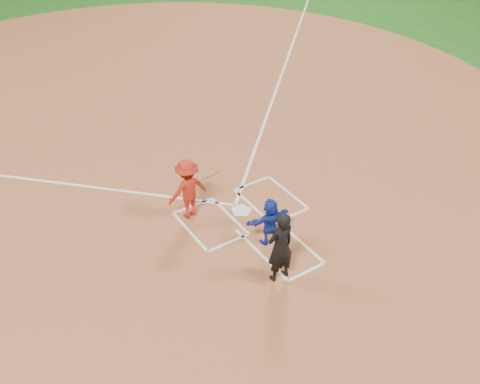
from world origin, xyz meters
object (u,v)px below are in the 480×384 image
batter_at_plate (188,189)px  catcher (270,221)px  umpire (280,247)px  home_plate (241,211)px

batter_at_plate → catcher: bearing=-60.3°
batter_at_plate → umpire: bearing=-79.3°
home_plate → batter_at_plate: bearing=-26.0°
catcher → umpire: (-0.56, -1.15, 0.29)m
catcher → umpire: 1.31m
home_plate → batter_at_plate: batter_at_plate is taller
home_plate → umpire: umpire is taller
home_plate → batter_at_plate: size_ratio=0.35×
home_plate → catcher: 1.56m
catcher → batter_at_plate: (-1.16, 2.03, 0.21)m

